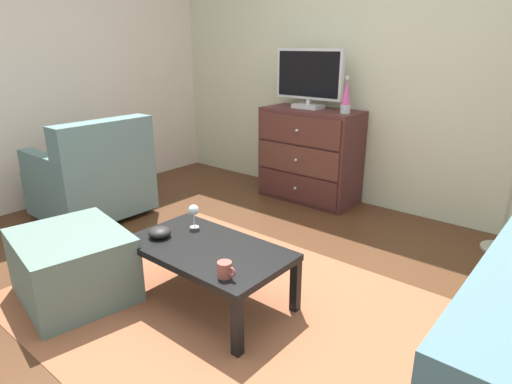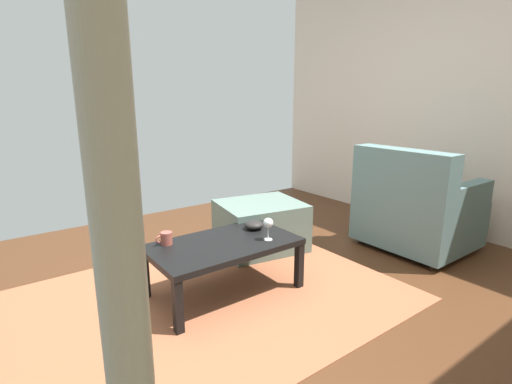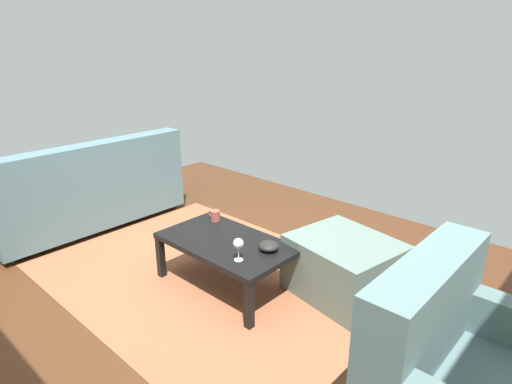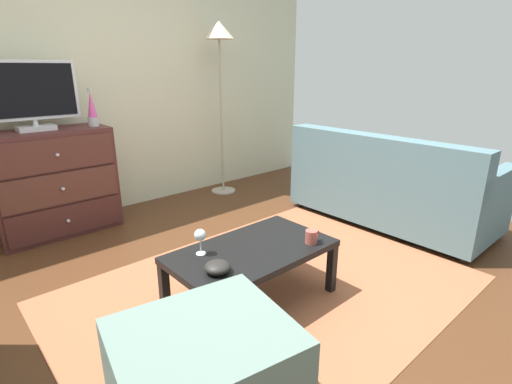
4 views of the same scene
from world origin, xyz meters
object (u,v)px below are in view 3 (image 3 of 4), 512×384
at_px(coffee_table, 227,246).
at_px(mug, 215,215).
at_px(ottoman, 344,267).
at_px(wine_glass, 238,244).
at_px(bowl_decorative, 269,246).
at_px(couch_large, 84,191).

bearing_deg(coffee_table, mug, -30.03).
relative_size(coffee_table, ottoman, 1.42).
bearing_deg(wine_glass, coffee_table, -28.62).
bearing_deg(ottoman, bowl_decorative, 47.49).
relative_size(wine_glass, couch_large, 0.09).
xyz_separation_m(coffee_table, couch_large, (1.84, 0.15, 0.02)).
xyz_separation_m(bowl_decorative, couch_large, (2.16, 0.24, -0.06)).
relative_size(wine_glass, bowl_decorative, 1.11).
height_order(coffee_table, wine_glass, wine_glass).
distance_m(coffee_table, couch_large, 1.85).
xyz_separation_m(mug, ottoman, (-1.02, -0.30, -0.20)).
relative_size(bowl_decorative, ottoman, 0.20).
bearing_deg(bowl_decorative, coffee_table, 15.84).
distance_m(coffee_table, ottoman, 0.85).
relative_size(couch_large, ottoman, 2.59).
xyz_separation_m(coffee_table, mug, (0.33, -0.19, 0.09)).
distance_m(mug, bowl_decorative, 0.66).
bearing_deg(couch_large, coffee_table, -175.33).
relative_size(wine_glass, mug, 1.38).
bearing_deg(wine_glass, couch_large, 0.08).
height_order(bowl_decorative, ottoman, bowl_decorative).
xyz_separation_m(couch_large, ottoman, (-2.53, -0.64, -0.13)).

